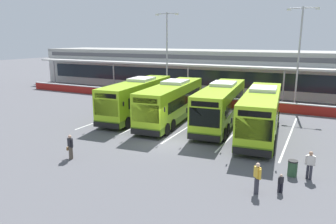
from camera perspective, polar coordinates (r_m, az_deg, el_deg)
name	(u,v)px	position (r m, az deg, el deg)	size (l,w,h in m)	color
ground_plane	(164,142)	(23.88, -0.73, -5.48)	(200.00, 200.00, 0.00)	#56565B
terminal_building	(246,71)	(48.39, 14.06, 7.24)	(70.00, 13.00, 6.00)	#B7B7B2
red_barrier_wall	(221,102)	(36.83, 9.61, 1.86)	(60.00, 0.40, 1.10)	maroon
coach_bus_leftmost	(138,98)	(31.80, -5.51, 2.48)	(3.92, 12.34, 3.78)	#9ED11E
coach_bus_left_centre	(172,103)	(29.59, 0.73, 1.74)	(3.92, 12.34, 3.78)	#9ED11E
coach_bus_centre	(221,105)	(28.70, 9.60, 1.20)	(3.92, 12.34, 3.78)	#9ED11E
coach_bus_right_centre	(261,113)	(26.42, 16.59, -0.19)	(3.92, 12.34, 3.78)	#9ED11E
bay_stripe_far_west	(119,114)	(33.05, -8.98, -0.38)	(0.14, 13.00, 0.01)	silver
bay_stripe_west	(154,118)	(30.86, -2.59, -1.19)	(0.14, 13.00, 0.01)	silver
bay_stripe_mid_west	(193,123)	(29.12, 4.66, -2.09)	(0.14, 13.00, 0.01)	silver
bay_stripe_centre	(238,129)	(27.91, 12.70, -3.05)	(0.14, 13.00, 0.01)	silver
bay_stripe_mid_east	(290,135)	(27.29, 21.30, -4.01)	(0.14, 13.00, 0.01)	silver
pedestrian_with_handbag	(70,146)	(21.34, -17.39, -5.96)	(0.64, 0.45, 1.62)	#4C4238
pedestrian_in_dark_coat	(257,177)	(16.64, 15.94, -11.29)	(0.44, 0.45, 1.62)	#33333D
pedestrian_child	(281,183)	(17.16, 19.85, -12.03)	(0.26, 0.29, 1.00)	black
pedestrian_near_bin	(310,164)	(19.20, 24.46, -8.66)	(0.54, 0.30, 1.62)	#33333D
lamp_post_west	(167,50)	(41.79, -0.20, 11.27)	(3.24, 0.28, 11.00)	#9E9EA3
lamp_post_centre	(299,52)	(37.45, 22.79, 10.07)	(3.24, 0.28, 11.00)	#9E9EA3
litter_bin	(293,168)	(19.38, 21.75, -9.49)	(0.54, 0.54, 0.93)	#2D5133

